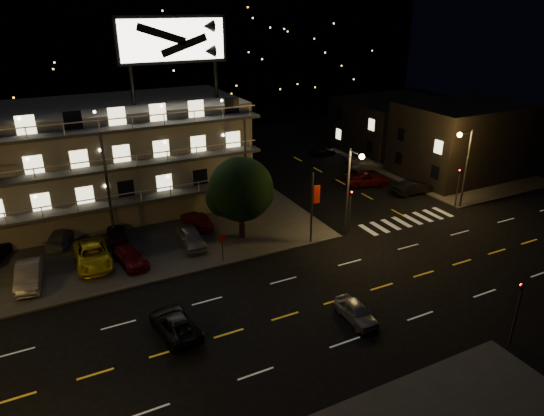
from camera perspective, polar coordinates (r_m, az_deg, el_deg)
name	(u,v)px	position (r m, az deg, el deg)	size (l,w,h in m)	color
ground	(311,308)	(33.60, 4.62, -11.69)	(140.00, 140.00, 0.00)	black
curb_nw	(62,233)	(47.37, -23.49, -2.69)	(44.00, 24.00, 0.15)	#373735
curb_ne	(432,165)	(65.17, 18.33, 4.86)	(16.00, 24.00, 0.15)	#373735
motel	(94,159)	(49.46, -20.18, 5.45)	(28.00, 13.80, 18.10)	gray
side_bldg_front	(461,140)	(61.43, 21.39, 7.45)	(14.06, 10.00, 8.50)	black
side_bldg_back	(394,125)	(69.90, 14.11, 9.44)	(14.06, 12.00, 7.00)	black
hill_backdrop	(74,51)	(92.89, -22.22, 16.75)	(120.00, 25.00, 24.00)	black
streetlight_nc	(351,184)	(41.49, 9.25, 2.80)	(0.44, 1.92, 8.00)	#2D2D30
streetlight_ne	(465,161)	(50.64, 21.73, 5.16)	(1.92, 0.44, 8.00)	#2D2D30
signal_nw	(350,207)	(43.05, 9.16, 0.14)	(0.20, 0.27, 4.60)	#2D2D30
signal_sw	(518,307)	(32.54, 26.95, -10.30)	(0.20, 0.27, 4.60)	#2D2D30
signal_ne	(458,184)	(51.39, 21.08, 2.67)	(0.27, 0.20, 4.60)	#2D2D30
banner_north	(313,206)	(40.61, 4.81, 0.25)	(0.83, 0.16, 6.40)	#2D2D30
stop_sign	(222,243)	(38.22, -5.86, -4.15)	(0.91, 0.11, 2.61)	#2D2D30
tree	(240,191)	(40.95, -3.74, 1.99)	(5.72, 5.51, 7.21)	black
lot_car_1	(29,275)	(39.51, -26.73, -7.07)	(1.63, 4.67, 1.54)	gray
lot_car_2	(93,255)	(40.45, -20.34, -5.24)	(2.56, 5.56, 1.55)	yellow
lot_car_3	(130,256)	(39.66, -16.36, -5.49)	(1.79, 4.39, 1.27)	#4F0B0D
lot_car_4	(191,238)	(41.23, -9.47, -3.49)	(1.78, 4.42, 1.51)	gray
lot_car_7	(61,237)	(44.78, -23.57, -3.15)	(1.82, 4.48, 1.30)	gray
lot_car_8	(117,233)	(43.82, -17.78, -2.84)	(1.53, 3.79, 1.29)	black
lot_car_9	(196,221)	(44.55, -8.87, -1.49)	(1.42, 4.06, 1.34)	#4F0B0D
side_car_0	(413,188)	(54.37, 16.27, 2.33)	(1.55, 4.45, 1.47)	black
side_car_1	(367,179)	(55.93, 11.13, 3.40)	(2.41, 5.24, 1.46)	#4F0B0D
side_car_2	(367,164)	(61.37, 11.14, 5.12)	(1.91, 4.69, 1.36)	gray
side_car_3	(322,150)	(66.46, 5.92, 6.75)	(1.45, 3.61, 1.23)	black
road_car_east	(356,312)	(32.57, 9.88, -11.92)	(1.45, 3.62, 1.23)	gray
road_car_west	(175,324)	(31.61, -11.35, -13.19)	(2.15, 4.67, 1.30)	black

